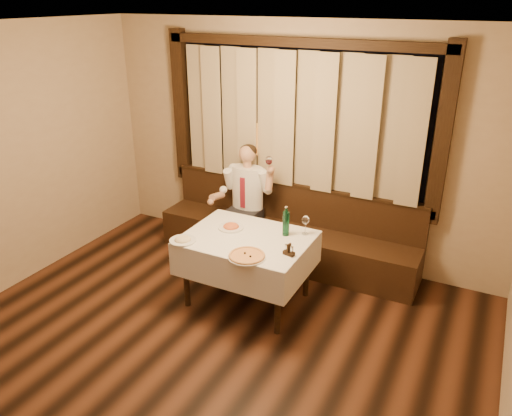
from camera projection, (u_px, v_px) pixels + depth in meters
The scene contains 10 objects.
room at pixel (206, 192), 4.18m from camera, with size 5.01×6.01×2.81m.
banquette at pixel (286, 236), 6.08m from camera, with size 3.20×0.61×0.94m.
dining_table at pixel (247, 246), 5.11m from camera, with size 1.27×0.97×0.76m.
pizza at pixel (247, 256), 4.67m from camera, with size 0.36×0.36×0.04m.
pasta_red at pixel (231, 225), 5.25m from camera, with size 0.27×0.27×0.09m.
pasta_cream at pixel (183, 238), 4.97m from camera, with size 0.27×0.27×0.09m.
green_bottle at pixel (286, 223), 5.06m from camera, with size 0.07×0.07×0.32m.
table_wine_glass at pixel (306, 221), 5.07m from camera, with size 0.08×0.08×0.21m.
cruet_caddy at pixel (289, 251), 4.70m from camera, with size 0.12×0.08×0.12m.
seated_man at pixel (245, 193), 6.03m from camera, with size 0.76×0.57×1.39m.
Camera 1 is at (2.14, -2.31, 3.03)m, focal length 35.00 mm.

